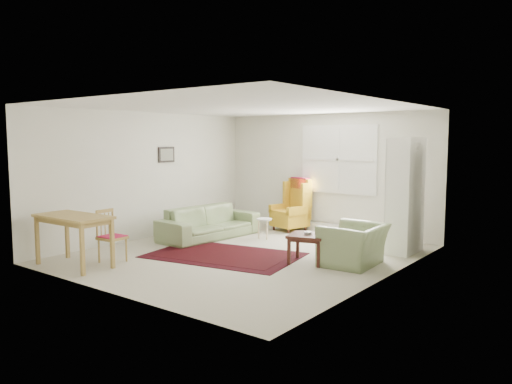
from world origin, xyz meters
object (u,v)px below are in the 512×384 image
Objects in this scene: cabinet at (406,195)px; desk_chair at (112,236)px; armchair at (354,241)px; stool at (264,228)px; desk at (74,241)px; wingback_chair at (290,204)px; sofa at (209,216)px; coffee_table at (308,248)px.

cabinet is 2.37× the size of desk_chair.
desk_chair is at bearing -57.81° from armchair.
desk reaches higher than stool.
wingback_chair reaches higher than armchair.
cabinet reaches higher than sofa.
sofa is 1.88× the size of wingback_chair.
desk is (-2.76, -2.39, 0.17)m from coffee_table.
wingback_chair is at bearing -22.75° from sofa.
sofa reaches higher than desk.
coffee_table is at bearing -35.49° from wingback_chair.
wingback_chair is at bearing 168.99° from cabinet.
coffee_table is 0.29× the size of cabinet.
wingback_chair is 0.57× the size of cabinet.
desk reaches higher than coffee_table.
sofa is at bearing 87.62° from desk.
cabinet is at bearing 11.39° from stool.
stool is (-2.35, 0.83, -0.18)m from armchair.
coffee_table is at bearing -66.79° from armchair.
stool is at bearing -168.69° from cabinet.
wingback_chair is at bearing 95.59° from stool.
cabinet reaches higher than desk.
desk_chair is at bearing -143.23° from coffee_table.
desk is (-0.94, -4.59, -0.17)m from wingback_chair.
armchair is 0.50× the size of cabinet.
armchair is 0.87× the size of wingback_chair.
armchair is at bearing 25.72° from coffee_table.
sofa is at bearing -96.67° from armchair.
wingback_chair is 4.69m from desk.
wingback_chair is 4.14m from desk_chair.
sofa is 1.12m from stool.
desk is at bearing 150.38° from desk_chair.
sofa is 2.16× the size of armchair.
desk_chair is at bearing -84.51° from wingback_chair.
stool is at bearing -111.92° from armchair.
wingback_chair reaches higher than coffee_table.
desk_chair is at bearing -134.26° from cabinet.
coffee_table reaches higher than stool.
sofa reaches higher than armchair.
armchair is at bearing -58.86° from desk_chair.
coffee_table is at bearing 40.92° from desk.
cabinet is at bearing -68.89° from sofa.
sofa is at bearing -101.30° from wingback_chair.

